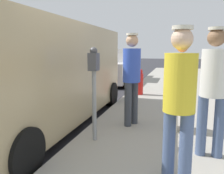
{
  "coord_description": "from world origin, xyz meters",
  "views": [
    {
      "loc": [
        2.61,
        -3.42,
        1.63
      ],
      "look_at": [
        1.65,
        0.03,
        1.05
      ],
      "focal_mm": 37.04,
      "sensor_mm": 36.0,
      "label": 1
    }
  ],
  "objects_px": {
    "pedestrian_in_blue": "(132,73)",
    "parked_van": "(43,72)",
    "pedestrian_in_white": "(213,84)",
    "pedestrian_in_yellow": "(179,97)",
    "fire_hydrant": "(140,82)",
    "parking_meter_near": "(94,78)",
    "parked_sedan_ahead": "(115,67)",
    "pedestrian_in_orange": "(181,80)"
  },
  "relations": [
    {
      "from": "pedestrian_in_blue",
      "to": "fire_hydrant",
      "type": "distance_m",
      "value": 3.25
    },
    {
      "from": "parking_meter_near",
      "to": "pedestrian_in_orange",
      "type": "xyz_separation_m",
      "value": [
        1.35,
        0.79,
        -0.07
      ]
    },
    {
      "from": "parked_van",
      "to": "parked_sedan_ahead",
      "type": "relative_size",
      "value": 1.18
    },
    {
      "from": "pedestrian_in_blue",
      "to": "pedestrian_in_orange",
      "type": "xyz_separation_m",
      "value": [
        0.91,
        -0.15,
        -0.07
      ]
    },
    {
      "from": "parked_van",
      "to": "parked_sedan_ahead",
      "type": "distance_m",
      "value": 6.88
    },
    {
      "from": "parking_meter_near",
      "to": "pedestrian_in_blue",
      "type": "height_order",
      "value": "pedestrian_in_blue"
    },
    {
      "from": "pedestrian_in_yellow",
      "to": "fire_hydrant",
      "type": "height_order",
      "value": "pedestrian_in_yellow"
    },
    {
      "from": "parked_sedan_ahead",
      "to": "pedestrian_in_blue",
      "type": "bearing_deg",
      "value": -72.63
    },
    {
      "from": "fire_hydrant",
      "to": "parked_van",
      "type": "bearing_deg",
      "value": -116.59
    },
    {
      "from": "pedestrian_in_blue",
      "to": "parked_sedan_ahead",
      "type": "relative_size",
      "value": 0.4
    },
    {
      "from": "pedestrian_in_yellow",
      "to": "pedestrian_in_orange",
      "type": "bearing_deg",
      "value": 88.66
    },
    {
      "from": "parked_sedan_ahead",
      "to": "fire_hydrant",
      "type": "bearing_deg",
      "value": -63.76
    },
    {
      "from": "pedestrian_in_orange",
      "to": "parked_sedan_ahead",
      "type": "xyz_separation_m",
      "value": [
        -3.05,
        6.99,
        -0.36
      ]
    },
    {
      "from": "pedestrian_in_yellow",
      "to": "parked_van",
      "type": "distance_m",
      "value": 3.37
    },
    {
      "from": "pedestrian_in_yellow",
      "to": "parked_sedan_ahead",
      "type": "distance_m",
      "value": 9.24
    },
    {
      "from": "pedestrian_in_yellow",
      "to": "parking_meter_near",
      "type": "bearing_deg",
      "value": 144.05
    },
    {
      "from": "pedestrian_in_orange",
      "to": "parked_van",
      "type": "bearing_deg",
      "value": 177.46
    },
    {
      "from": "pedestrian_in_blue",
      "to": "pedestrian_in_yellow",
      "type": "xyz_separation_m",
      "value": [
        0.87,
        -1.88,
        -0.04
      ]
    },
    {
      "from": "parking_meter_near",
      "to": "pedestrian_in_yellow",
      "type": "bearing_deg",
      "value": -35.95
    },
    {
      "from": "parking_meter_near",
      "to": "pedestrian_in_blue",
      "type": "xyz_separation_m",
      "value": [
        0.43,
        0.94,
        0.0
      ]
    },
    {
      "from": "pedestrian_in_blue",
      "to": "pedestrian_in_white",
      "type": "relative_size",
      "value": 1.01
    },
    {
      "from": "pedestrian_in_blue",
      "to": "pedestrian_in_orange",
      "type": "distance_m",
      "value": 0.93
    },
    {
      "from": "pedestrian_in_orange",
      "to": "fire_hydrant",
      "type": "height_order",
      "value": "pedestrian_in_orange"
    },
    {
      "from": "pedestrian_in_blue",
      "to": "pedestrian_in_orange",
      "type": "height_order",
      "value": "pedestrian_in_blue"
    },
    {
      "from": "parked_sedan_ahead",
      "to": "pedestrian_in_orange",
      "type": "bearing_deg",
      "value": -66.4
    },
    {
      "from": "pedestrian_in_blue",
      "to": "fire_hydrant",
      "type": "height_order",
      "value": "pedestrian_in_blue"
    },
    {
      "from": "pedestrian_in_white",
      "to": "fire_hydrant",
      "type": "xyz_separation_m",
      "value": [
        -1.65,
        4.23,
        -0.6
      ]
    },
    {
      "from": "pedestrian_in_yellow",
      "to": "pedestrian_in_white",
      "type": "bearing_deg",
      "value": 61.88
    },
    {
      "from": "pedestrian_in_yellow",
      "to": "pedestrian_in_white",
      "type": "distance_m",
      "value": 0.94
    },
    {
      "from": "pedestrian_in_white",
      "to": "parked_van",
      "type": "height_order",
      "value": "parked_van"
    },
    {
      "from": "parked_van",
      "to": "parked_sedan_ahead",
      "type": "height_order",
      "value": "parked_van"
    },
    {
      "from": "pedestrian_in_blue",
      "to": "parked_van",
      "type": "relative_size",
      "value": 0.34
    },
    {
      "from": "parking_meter_near",
      "to": "pedestrian_in_white",
      "type": "bearing_deg",
      "value": -3.87
    },
    {
      "from": "parking_meter_near",
      "to": "pedestrian_in_white",
      "type": "height_order",
      "value": "pedestrian_in_white"
    },
    {
      "from": "pedestrian_in_orange",
      "to": "fire_hydrant",
      "type": "relative_size",
      "value": 1.95
    },
    {
      "from": "pedestrian_in_white",
      "to": "parked_sedan_ahead",
      "type": "height_order",
      "value": "pedestrian_in_white"
    },
    {
      "from": "pedestrian_in_yellow",
      "to": "parked_sedan_ahead",
      "type": "relative_size",
      "value": 0.39
    },
    {
      "from": "pedestrian_in_yellow",
      "to": "fire_hydrant",
      "type": "relative_size",
      "value": 2.0
    },
    {
      "from": "pedestrian_in_white",
      "to": "parked_sedan_ahead",
      "type": "relative_size",
      "value": 0.4
    },
    {
      "from": "parking_meter_near",
      "to": "pedestrian_in_yellow",
      "type": "xyz_separation_m",
      "value": [
        1.31,
        -0.95,
        -0.04
      ]
    },
    {
      "from": "pedestrian_in_blue",
      "to": "pedestrian_in_yellow",
      "type": "relative_size",
      "value": 1.04
    },
    {
      "from": "parking_meter_near",
      "to": "pedestrian_in_orange",
      "type": "distance_m",
      "value": 1.56
    }
  ]
}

